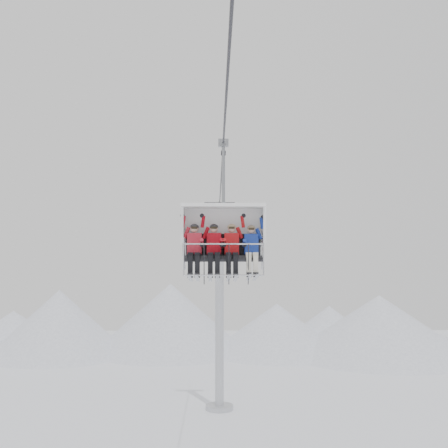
{
  "coord_description": "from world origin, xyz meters",
  "views": [
    {
      "loc": [
        -0.2,
        -14.89,
        10.02
      ],
      "look_at": [
        0.0,
        0.0,
        10.84
      ],
      "focal_mm": 45.0,
      "sensor_mm": 36.0,
      "label": 1
    }
  ],
  "objects_px": {
    "skier_center_right": "(232,248)",
    "skier_far_right": "(251,248)",
    "chairlift_carrier": "(223,232)",
    "skier_far_left": "(194,248)",
    "lift_tower_right": "(219,320)",
    "skier_center_left": "(214,248)"
  },
  "relations": [
    {
      "from": "skier_far_left",
      "to": "skier_far_right",
      "type": "relative_size",
      "value": 1.0
    },
    {
      "from": "chairlift_carrier",
      "to": "skier_center_right",
      "type": "xyz_separation_m",
      "value": [
        0.24,
        -0.3,
        -0.47
      ]
    },
    {
      "from": "chairlift_carrier",
      "to": "skier_far_left",
      "type": "distance_m",
      "value": 1.01
    },
    {
      "from": "skier_far_right",
      "to": "skier_far_left",
      "type": "bearing_deg",
      "value": 179.85
    },
    {
      "from": "lift_tower_right",
      "to": "skier_center_left",
      "type": "xyz_separation_m",
      "value": [
        -0.27,
        -20.77,
        4.44
      ]
    },
    {
      "from": "lift_tower_right",
      "to": "chairlift_carrier",
      "type": "height_order",
      "value": "lift_tower_right"
    },
    {
      "from": "skier_far_left",
      "to": "skier_center_right",
      "type": "relative_size",
      "value": 1.0
    },
    {
      "from": "skier_center_right",
      "to": "skier_far_right",
      "type": "relative_size",
      "value": 1.0
    },
    {
      "from": "lift_tower_right",
      "to": "skier_far_right",
      "type": "height_order",
      "value": "lift_tower_right"
    },
    {
      "from": "skier_far_right",
      "to": "lift_tower_right",
      "type": "bearing_deg",
      "value": 92.22
    },
    {
      "from": "skier_far_left",
      "to": "lift_tower_right",
      "type": "bearing_deg",
      "value": 87.69
    },
    {
      "from": "skier_far_left",
      "to": "skier_center_left",
      "type": "distance_m",
      "value": 0.56
    },
    {
      "from": "chairlift_carrier",
      "to": "skier_center_right",
      "type": "height_order",
      "value": "chairlift_carrier"
    },
    {
      "from": "lift_tower_right",
      "to": "skier_far_left",
      "type": "xyz_separation_m",
      "value": [
        -0.84,
        -20.77,
        4.44
      ]
    },
    {
      "from": "chairlift_carrier",
      "to": "skier_center_left",
      "type": "height_order",
      "value": "chairlift_carrier"
    },
    {
      "from": "chairlift_carrier",
      "to": "skier_center_right",
      "type": "relative_size",
      "value": 2.36
    },
    {
      "from": "lift_tower_right",
      "to": "skier_center_right",
      "type": "height_order",
      "value": "lift_tower_right"
    },
    {
      "from": "skier_far_left",
      "to": "skier_center_right",
      "type": "height_order",
      "value": "same"
    },
    {
      "from": "skier_center_right",
      "to": "skier_far_right",
      "type": "bearing_deg",
      "value": -0.45
    },
    {
      "from": "skier_center_left",
      "to": "skier_far_right",
      "type": "xyz_separation_m",
      "value": [
        1.08,
        -0.0,
        -0.02
      ]
    },
    {
      "from": "skier_far_right",
      "to": "skier_center_right",
      "type": "bearing_deg",
      "value": 179.55
    },
    {
      "from": "skier_far_left",
      "to": "skier_center_left",
      "type": "bearing_deg",
      "value": 0.0
    }
  ]
}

